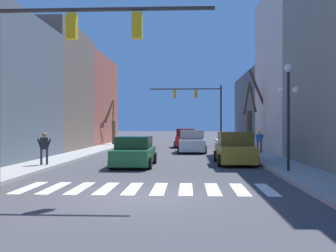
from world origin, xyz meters
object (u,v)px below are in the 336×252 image
car_parked_left_near (185,139)px  car_driving_away_lane (186,137)px  traffic_signal_near (60,50)px  car_parked_left_mid (235,149)px  pedestrian_on_left_sidewalk (259,140)px  traffic_signal_far (200,101)px  car_at_intersection (134,152)px  street_tree_left_far (251,117)px  pedestrian_on_right_sidewalk (44,146)px  car_driving_toward_lane (192,142)px  street_tree_right_near (112,125)px  street_lamp_right_corner (288,95)px

car_parked_left_near → car_driving_away_lane: car_parked_left_near is taller
traffic_signal_near → car_parked_left_near: size_ratio=1.63×
car_parked_left_near → car_parked_left_mid: (2.81, -16.20, -0.00)m
pedestrian_on_left_sidewalk → car_parked_left_near: bearing=158.8°
car_parked_left_mid → traffic_signal_far: bearing=3.7°
traffic_signal_near → car_at_intersection: bearing=79.5°
car_at_intersection → street_tree_left_far: bearing=144.4°
car_parked_left_near → car_driving_away_lane: (0.06, 7.48, -0.05)m
traffic_signal_near → pedestrian_on_right_sidewalk: bearing=114.2°
traffic_signal_near → car_driving_toward_lane: 19.02m
car_parked_left_near → car_parked_left_mid: car_parked_left_near is taller
car_at_intersection → traffic_signal_near: bearing=-10.5°
car_parked_left_near → car_at_intersection: size_ratio=0.98×
car_parked_left_near → street_tree_left_far: bearing=-142.2°
car_parked_left_near → car_driving_toward_lane: 7.14m
car_driving_toward_lane → street_tree_right_near: bearing=39.6°
traffic_signal_far → street_tree_right_near: size_ratio=1.62×
traffic_signal_far → car_parked_left_near: traffic_signal_far is taller
car_driving_away_lane → street_tree_right_near: size_ratio=0.91×
traffic_signal_near → car_parked_left_near: bearing=81.0°
car_driving_away_lane → car_parked_left_mid: size_ratio=0.94×
pedestrian_on_left_sidewalk → street_tree_right_near: size_ratio=0.34×
car_driving_away_lane → car_parked_left_mid: bearing=-173.4°
street_lamp_right_corner → car_driving_away_lane: 28.49m
traffic_signal_near → car_at_intersection: 8.69m
traffic_signal_far → pedestrian_on_left_sidewalk: 14.07m
car_driving_toward_lane → street_tree_left_far: street_tree_left_far is taller
traffic_signal_far → car_parked_left_mid: (1.30, -20.02, -3.85)m
traffic_signal_near → street_tree_left_far: 20.71m
car_driving_away_lane → pedestrian_on_right_sidewalk: size_ratio=2.63×
street_lamp_right_corner → street_tree_right_near: (-12.31, 23.34, -1.30)m
pedestrian_on_left_sidewalk → street_tree_left_far: 3.04m
traffic_signal_near → street_lamp_right_corner: (8.61, 4.68, -1.18)m
traffic_signal_near → street_tree_right_near: size_ratio=1.56×
pedestrian_on_left_sidewalk → street_tree_left_far: size_ratio=0.25×
traffic_signal_far → street_tree_right_near: traffic_signal_far is taller
car_at_intersection → pedestrian_on_right_sidewalk: pedestrian_on_right_sidewalk is taller
traffic_signal_near → street_tree_left_far: size_ratio=1.14×
car_driving_toward_lane → pedestrian_on_left_sidewalk: size_ratio=2.92×
car_driving_toward_lane → car_at_intersection: bearing=163.4°
car_driving_toward_lane → pedestrian_on_right_sidewalk: 13.63m
pedestrian_on_left_sidewalk → pedestrian_on_right_sidewalk: pedestrian_on_right_sidewalk is taller
car_parked_left_near → street_tree_left_far: street_tree_left_far is taller
traffic_signal_near → car_driving_toward_lane: size_ratio=1.58×
car_parked_left_near → pedestrian_on_left_sidewalk: 10.70m
traffic_signal_near → car_driving_toward_lane: bearing=75.9°
street_lamp_right_corner → street_tree_left_far: size_ratio=0.73×
traffic_signal_near → car_parked_left_near: 25.78m
car_parked_left_mid → pedestrian_on_right_sidewalk: bearing=102.9°
car_parked_left_near → car_driving_away_lane: 7.48m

